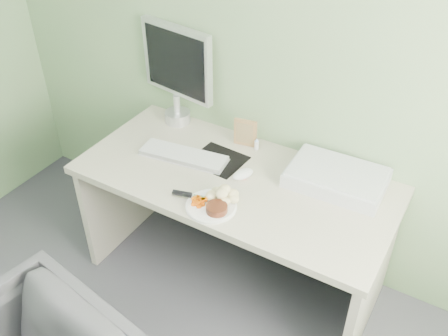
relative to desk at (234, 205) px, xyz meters
The scene contains 14 objects.
wall_back 0.89m from the desk, 90.00° to the left, with size 3.50×3.50×0.00m, color gray.
desk is the anchor object (origin of this frame).
plate 0.32m from the desk, 85.71° to the right, with size 0.24×0.24×0.01m, color white.
steak 0.35m from the desk, 77.21° to the right, with size 0.10×0.10×0.03m, color black.
potato_pile 0.30m from the desk, 75.99° to the right, with size 0.11×0.08×0.06m, color tan.
carrot_heap 0.35m from the desk, 98.72° to the right, with size 0.06×0.05×0.04m, color #D85604.
steak_knife 0.34m from the desk, 110.72° to the right, with size 0.24×0.09×0.02m.
mousepad 0.25m from the desk, 150.59° to the left, with size 0.26×0.23×0.00m, color black.
keyboard 0.37m from the desk, behind, with size 0.46×0.14×0.02m, color white.
computer_mouse 0.21m from the desk, 23.95° to the left, with size 0.07×0.12×0.04m, color white.
photo_frame 0.39m from the desk, 108.55° to the left, with size 0.13×0.01×0.16m, color #9A7947.
eyedrop_bottle 0.35m from the desk, 94.25° to the left, with size 0.02×0.02×0.07m.
scanner 0.54m from the desk, 24.08° to the left, with size 0.47×0.31×0.07m, color silver.
monitor 0.81m from the desk, 150.17° to the left, with size 0.48×0.16×0.57m.
Camera 1 is at (0.96, -0.10, 2.25)m, focal length 40.00 mm.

